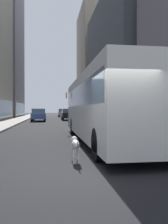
% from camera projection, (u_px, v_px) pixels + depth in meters
% --- Properties ---
extents(ground_plane, '(120.00, 120.00, 0.00)m').
position_uv_depth(ground_plane, '(58.00, 118.00, 40.79)').
color(ground_plane, black).
extents(sidewalk_left, '(2.40, 110.00, 0.15)m').
position_uv_depth(sidewalk_left, '(24.00, 118.00, 39.98)').
color(sidewalk_left, '#9E9991').
rests_on(sidewalk_left, ground).
extents(sidewalk_right, '(2.40, 110.00, 0.15)m').
position_uv_depth(sidewalk_right, '(91.00, 118.00, 41.60)').
color(sidewalk_right, '#ADA89E').
rests_on(sidewalk_right, ground).
extents(building_right_mid, '(11.59, 23.60, 18.36)m').
position_uv_depth(building_right_mid, '(136.00, 60.00, 36.80)').
color(building_right_mid, '#4C515B').
rests_on(building_right_mid, ground).
extents(building_right_far, '(11.96, 16.24, 25.72)m').
position_uv_depth(building_right_far, '(104.00, 63.00, 58.21)').
color(building_right_far, '#A0937F').
rests_on(building_right_far, ground).
extents(transit_bus, '(2.78, 11.53, 3.05)m').
position_uv_depth(transit_bus, '(104.00, 105.00, 11.36)').
color(transit_bus, silver).
rests_on(transit_bus, ground).
extents(car_grey_wagon, '(1.85, 4.54, 1.62)m').
position_uv_depth(car_grey_wagon, '(88.00, 116.00, 25.94)').
color(car_grey_wagon, slate).
rests_on(car_grey_wagon, ground).
extents(car_white_van, '(1.79, 4.34, 1.62)m').
position_uv_depth(car_white_van, '(63.00, 113.00, 48.07)').
color(car_white_van, silver).
rests_on(car_white_van, ground).
extents(car_blue_hatchback, '(1.79, 4.60, 1.62)m').
position_uv_depth(car_blue_hatchback, '(39.00, 115.00, 30.89)').
color(car_blue_hatchback, '#4C6BB7').
rests_on(car_blue_hatchback, ground).
extents(car_black_suv, '(1.82, 4.53, 1.62)m').
position_uv_depth(car_black_suv, '(68.00, 114.00, 33.94)').
color(car_black_suv, black).
rests_on(car_black_suv, ground).
extents(dalmatian_dog, '(0.22, 0.96, 0.72)m').
position_uv_depth(dalmatian_dog, '(75.00, 145.00, 7.01)').
color(dalmatian_dog, white).
rests_on(dalmatian_dog, ground).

